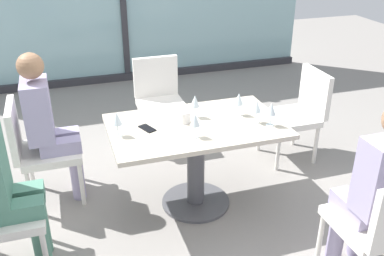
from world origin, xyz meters
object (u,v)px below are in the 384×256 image
(chair_far_left, at_px, (37,146))
(person_side_end, at_px, (1,179))
(wine_glass_3, at_px, (195,120))
(wine_glass_4, at_px, (271,109))
(chair_near_window, at_px, (160,97))
(person_far_left, at_px, (48,121))
(wine_glass_2, at_px, (195,102))
(person_front_right, at_px, (378,185))
(cell_phone_on_table, at_px, (147,128))
(chair_front_right, at_px, (383,223))
(wine_glass_1, at_px, (117,119))
(wine_glass_5, at_px, (239,99))
(dining_table_main, at_px, (196,146))
(wine_glass_0, at_px, (257,107))
(chair_far_right, at_px, (299,109))
(coffee_cup, at_px, (185,117))

(chair_far_left, distance_m, person_side_end, 0.82)
(wine_glass_3, relative_size, wine_glass_4, 1.00)
(chair_near_window, bearing_deg, person_far_left, -146.23)
(chair_near_window, relative_size, wine_glass_2, 4.70)
(person_front_right, distance_m, person_far_left, 2.43)
(person_side_end, distance_m, cell_phone_on_table, 1.06)
(chair_front_right, xyz_separation_m, wine_glass_1, (-1.39, 1.18, 0.37))
(chair_front_right, distance_m, wine_glass_5, 1.37)
(dining_table_main, distance_m, wine_glass_0, 0.56)
(dining_table_main, relative_size, wine_glass_5, 7.15)
(dining_table_main, relative_size, chair_near_window, 1.52)
(wine_glass_3, height_order, wine_glass_5, same)
(chair_near_window, distance_m, person_front_right, 2.41)
(person_far_left, relative_size, wine_glass_3, 6.81)
(chair_far_left, xyz_separation_m, wine_glass_1, (0.59, -0.48, 0.37))
(wine_glass_0, bearing_deg, wine_glass_2, 150.47)
(chair_front_right, height_order, cell_phone_on_table, chair_front_right)
(wine_glass_0, relative_size, wine_glass_5, 1.00)
(chair_far_right, height_order, wine_glass_1, wine_glass_1)
(chair_front_right, distance_m, wine_glass_0, 1.19)
(dining_table_main, relative_size, coffee_cup, 14.70)
(chair_front_right, xyz_separation_m, wine_glass_5, (-0.43, 1.25, 0.37))
(dining_table_main, height_order, person_front_right, person_front_right)
(chair_front_right, bearing_deg, wine_glass_3, 131.31)
(wine_glass_1, xyz_separation_m, wine_glass_2, (0.63, 0.14, 0.00))
(dining_table_main, height_order, cell_phone_on_table, cell_phone_on_table)
(wine_glass_3, xyz_separation_m, wine_glass_4, (0.60, 0.01, 0.00))
(dining_table_main, bearing_deg, person_side_end, -167.19)
(person_far_left, distance_m, wine_glass_2, 1.17)
(dining_table_main, distance_m, chair_near_window, 1.19)
(chair_front_right, distance_m, chair_near_window, 2.51)
(person_front_right, distance_m, wine_glass_1, 1.76)
(chair_near_window, xyz_separation_m, chair_far_right, (1.19, -0.72, 0.00))
(dining_table_main, height_order, person_side_end, person_side_end)
(wine_glass_1, distance_m, wine_glass_5, 0.97)
(chair_far_left, height_order, person_front_right, person_front_right)
(dining_table_main, height_order, chair_front_right, chair_front_right)
(chair_near_window, relative_size, person_side_end, 0.69)
(person_front_right, bearing_deg, wine_glass_3, 134.64)
(chair_front_right, height_order, person_front_right, person_front_right)
(wine_glass_0, bearing_deg, chair_near_window, 108.95)
(wine_glass_2, relative_size, cell_phone_on_table, 1.28)
(chair_far_right, distance_m, person_front_right, 1.61)
(wine_glass_2, distance_m, wine_glass_4, 0.59)
(chair_near_window, distance_m, chair_far_right, 1.39)
(person_side_end, distance_m, wine_glass_2, 1.48)
(chair_far_left, height_order, wine_glass_1, wine_glass_1)
(chair_near_window, distance_m, wine_glass_4, 1.52)
(chair_far_left, distance_m, wine_glass_3, 1.35)
(chair_far_right, height_order, person_front_right, person_front_right)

